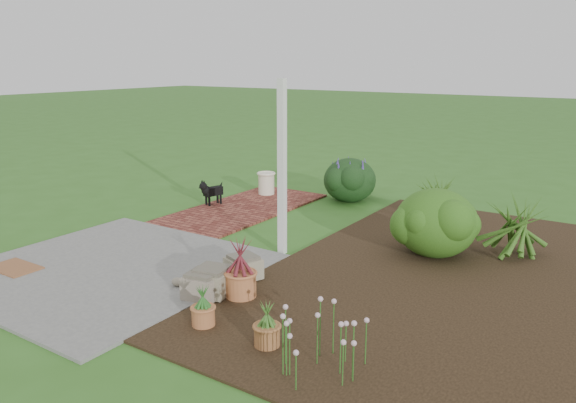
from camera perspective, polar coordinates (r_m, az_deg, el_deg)
The scene contains 19 objects.
ground at distance 8.31m, azimuth -2.69°, elevation -5.06°, with size 80.00×80.00×0.00m, color #346821.
concrete_patio at distance 7.95m, azimuth -17.69°, elevation -6.50°, with size 3.50×3.50×0.04m, color slate.
brick_path at distance 10.62m, azimuth -4.49°, elevation -0.68°, with size 1.60×3.50×0.04m, color #5E251D.
garden_bed at distance 7.64m, azimuth 15.05°, elevation -7.19°, with size 4.00×7.00×0.03m, color black.
veranda_post at distance 7.90m, azimuth -0.61°, elevation 3.33°, with size 0.10×0.10×2.50m, color white.
stone_trough_near at distance 6.78m, azimuth -7.67°, elevation -8.11°, with size 0.42×0.42×0.28m, color #766C58.
stone_trough_mid at distance 6.70m, azimuth -8.59°, elevation -8.47°, with size 0.40×0.40×0.26m, color #79685C.
stone_trough_far at distance 7.20m, azimuth -4.55°, elevation -6.76°, with size 0.38×0.38×0.26m, color gray.
coir_doormat at distance 8.37m, azimuth -26.01°, elevation -6.05°, with size 0.68×0.44×0.02m, color brown.
black_dog at distance 10.81m, azimuth -7.81°, elevation 1.10°, with size 0.26×0.53×0.46m.
cream_ceramic_urn at distance 11.60m, azimuth -2.22°, elevation 1.84°, with size 0.33×0.33×0.44m, color #F0E6C6.
evergreen_shrub at distance 8.22m, azimuth 14.80°, elevation -1.92°, with size 1.16×1.16×0.98m, color #14400E.
agapanthus_clump_back at distance 8.54m, azimuth 22.12°, elevation -1.91°, with size 1.10×1.10×0.99m, color #153A10, non-canonical shape.
agapanthus_clump_front at distance 10.07m, azimuth 14.94°, elevation 0.66°, with size 0.98×0.98×0.87m, color #15370F, non-canonical shape.
pink_flower_patch at distance 5.11m, azimuth 3.87°, elevation -14.11°, with size 0.90×0.90×0.58m, color #113D0F, non-canonical shape.
terracotta_pot_bronze at distance 6.68m, azimuth -4.82°, elevation -8.37°, with size 0.37×0.37×0.30m, color #B46A3C.
terracotta_pot_small_left at distance 5.61m, azimuth -2.15°, elevation -13.43°, with size 0.25×0.25×0.21m, color #995F34.
terracotta_pot_small_right at distance 6.06m, azimuth -8.60°, elevation -11.41°, with size 0.24×0.24×0.21m, color #AD673A.
purple_flowering_bush at distance 11.22m, azimuth 6.29°, elevation 2.29°, with size 1.04×1.04×0.88m, color black.
Camera 1 is at (4.67, -6.30, 2.74)m, focal length 35.00 mm.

